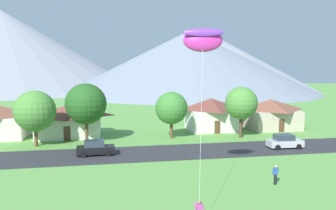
{
  "coord_description": "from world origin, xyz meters",
  "views": [
    {
      "loc": [
        -4.46,
        -10.69,
        9.74
      ],
      "look_at": [
        0.72,
        17.05,
        6.72
      ],
      "focal_mm": 35.79,
      "sensor_mm": 36.0,
      "label": 1
    }
  ],
  "objects": [
    {
      "name": "mountain_west_ridge",
      "position": [
        -53.6,
        162.81,
        19.19
      ],
      "size": [
        131.23,
        131.23,
        38.38
      ],
      "primitive_type": "cone",
      "color": "#8E939E",
      "rests_on": "ground"
    },
    {
      "name": "watcher_person",
      "position": [
        9.54,
        14.7,
        0.88
      ],
      "size": [
        0.56,
        0.24,
        1.68
      ],
      "color": "black",
      "rests_on": "ground"
    },
    {
      "name": "kite_flyer_with_kite",
      "position": [
        2.83,
        14.03,
        11.76
      ],
      "size": [
        3.7,
        6.85,
        12.91
      ],
      "color": "#70604C",
      "rests_on": "ground"
    },
    {
      "name": "house_rightmost",
      "position": [
        12.08,
        40.4,
        2.65
      ],
      "size": [
        7.79,
        7.08,
        5.13
      ],
      "color": "silver",
      "rests_on": "ground"
    },
    {
      "name": "parked_car_black_mid_west",
      "position": [
        -5.72,
        27.27,
        0.87
      ],
      "size": [
        4.25,
        2.17,
        1.68
      ],
      "color": "black",
      "rests_on": "road_strip"
    },
    {
      "name": "parked_car_silver_west_end",
      "position": [
        17.11,
        26.48,
        0.87
      ],
      "size": [
        4.28,
        2.23,
        1.68
      ],
      "color": "#B7BCC1",
      "rests_on": "road_strip"
    },
    {
      "name": "house_left_center",
      "position": [
        22.33,
        40.33,
        2.48
      ],
      "size": [
        8.41,
        8.23,
        4.79
      ],
      "color": "beige",
      "rests_on": "ground"
    },
    {
      "name": "house_right_center",
      "position": [
        -9.77,
        39.33,
        2.35
      ],
      "size": [
        9.56,
        6.97,
        4.55
      ],
      "color": "silver",
      "rests_on": "ground"
    },
    {
      "name": "mountain_far_west_ridge",
      "position": [
        38.42,
        138.44,
        14.06
      ],
      "size": [
        103.67,
        103.67,
        28.13
      ],
      "primitive_type": "cone",
      "color": "#8E939E",
      "rests_on": "ground"
    },
    {
      "name": "tree_near_right",
      "position": [
        4.58,
        35.09,
        4.3
      ],
      "size": [
        4.57,
        4.57,
        6.6
      ],
      "color": "brown",
      "rests_on": "ground"
    },
    {
      "name": "tree_left_of_center",
      "position": [
        14.42,
        33.77,
        4.95
      ],
      "size": [
        4.63,
        4.63,
        7.29
      ],
      "color": "#4C3823",
      "rests_on": "ground"
    },
    {
      "name": "tree_near_left",
      "position": [
        -13.25,
        33.35,
        4.5
      ],
      "size": [
        5.19,
        5.19,
        7.11
      ],
      "color": "brown",
      "rests_on": "ground"
    },
    {
      "name": "mountain_far_east_ridge",
      "position": [
        30.14,
        126.33,
        12.87
      ],
      "size": [
        103.76,
        103.76,
        25.75
      ],
      "primitive_type": "cone",
      "color": "gray",
      "rests_on": "ground"
    },
    {
      "name": "tree_center",
      "position": [
        -7.06,
        34.34,
        5.2
      ],
      "size": [
        5.42,
        5.42,
        7.92
      ],
      "color": "brown",
      "rests_on": "ground"
    },
    {
      "name": "road_strip",
      "position": [
        0.0,
        27.09,
        0.04
      ],
      "size": [
        160.0,
        7.26,
        0.08
      ],
      "primitive_type": "cube",
      "color": "#2D2D33",
      "rests_on": "ground"
    }
  ]
}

